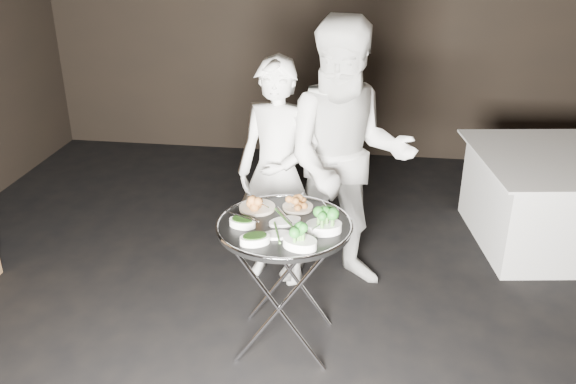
# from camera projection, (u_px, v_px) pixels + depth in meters

# --- Properties ---
(floor) EXTENTS (6.00, 7.00, 0.05)m
(floor) POSITION_uv_depth(u_px,v_px,m) (281.00, 367.00, 3.58)
(floor) COLOR black
(floor) RESTS_ON ground
(wall_back) EXTENTS (6.00, 0.05, 3.00)m
(wall_back) POSITION_uv_depth(u_px,v_px,m) (333.00, 12.00, 6.12)
(wall_back) COLOR black
(wall_back) RESTS_ON floor
(tray_stand) EXTENTS (0.55, 0.46, 0.80)m
(tray_stand) POSITION_uv_depth(u_px,v_px,m) (284.00, 280.00, 3.56)
(tray_stand) COLOR silver
(tray_stand) RESTS_ON floor
(serving_tray) EXTENTS (0.77, 0.77, 0.04)m
(serving_tray) POSITION_uv_depth(u_px,v_px,m) (284.00, 226.00, 3.41)
(serving_tray) COLOR black
(serving_tray) RESTS_ON tray_stand
(potato_plate_a) EXTENTS (0.21, 0.21, 0.08)m
(potato_plate_a) POSITION_uv_depth(u_px,v_px,m) (257.00, 204.00, 3.57)
(potato_plate_a) COLOR beige
(potato_plate_a) RESTS_ON serving_tray
(potato_plate_b) EXTENTS (0.18, 0.18, 0.07)m
(potato_plate_b) POSITION_uv_depth(u_px,v_px,m) (298.00, 204.00, 3.58)
(potato_plate_b) COLOR beige
(potato_plate_b) RESTS_ON serving_tray
(greens_bowl) EXTENTS (0.12, 0.12, 0.07)m
(greens_bowl) POSITION_uv_depth(u_px,v_px,m) (329.00, 211.00, 3.49)
(greens_bowl) COLOR white
(greens_bowl) RESTS_ON serving_tray
(asparagus_plate_a) EXTENTS (0.22, 0.19, 0.04)m
(asparagus_plate_a) POSITION_uv_depth(u_px,v_px,m) (285.00, 220.00, 3.41)
(asparagus_plate_a) COLOR white
(asparagus_plate_a) RESTS_ON serving_tray
(asparagus_plate_b) EXTENTS (0.18, 0.13, 0.03)m
(asparagus_plate_b) POSITION_uv_depth(u_px,v_px,m) (277.00, 234.00, 3.27)
(asparagus_plate_b) COLOR white
(asparagus_plate_b) RESTS_ON serving_tray
(spinach_bowl_a) EXTENTS (0.17, 0.13, 0.06)m
(spinach_bowl_a) POSITION_uv_depth(u_px,v_px,m) (242.00, 222.00, 3.37)
(spinach_bowl_a) COLOR white
(spinach_bowl_a) RESTS_ON serving_tray
(spinach_bowl_b) EXTENTS (0.19, 0.16, 0.07)m
(spinach_bowl_b) POSITION_uv_depth(u_px,v_px,m) (255.00, 238.00, 3.20)
(spinach_bowl_b) COLOR white
(spinach_bowl_b) RESTS_ON serving_tray
(broccoli_bowl_a) EXTENTS (0.22, 0.18, 0.08)m
(broccoli_bowl_a) POSITION_uv_depth(u_px,v_px,m) (324.00, 225.00, 3.32)
(broccoli_bowl_a) COLOR white
(broccoli_bowl_a) RESTS_ON serving_tray
(broccoli_bowl_b) EXTENTS (0.22, 0.19, 0.08)m
(broccoli_bowl_b) POSITION_uv_depth(u_px,v_px,m) (300.00, 241.00, 3.16)
(broccoli_bowl_b) COLOR white
(broccoli_bowl_b) RESTS_ON serving_tray
(serving_utensils) EXTENTS (0.59, 0.46, 0.01)m
(serving_utensils) POSITION_uv_depth(u_px,v_px,m) (289.00, 210.00, 3.44)
(serving_utensils) COLOR silver
(serving_utensils) RESTS_ON serving_tray
(waiter_left) EXTENTS (0.66, 0.51, 1.59)m
(waiter_left) POSITION_uv_depth(u_px,v_px,m) (278.00, 174.00, 4.12)
(waiter_left) COLOR silver
(waiter_left) RESTS_ON floor
(waiter_right) EXTENTS (0.99, 0.82, 1.86)m
(waiter_right) POSITION_uv_depth(u_px,v_px,m) (347.00, 160.00, 4.00)
(waiter_right) COLOR silver
(waiter_right) RESTS_ON floor
(dining_table) EXTENTS (1.28, 1.28, 0.73)m
(dining_table) POSITION_uv_depth(u_px,v_px,m) (556.00, 200.00, 4.75)
(dining_table) COLOR white
(dining_table) RESTS_ON floor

